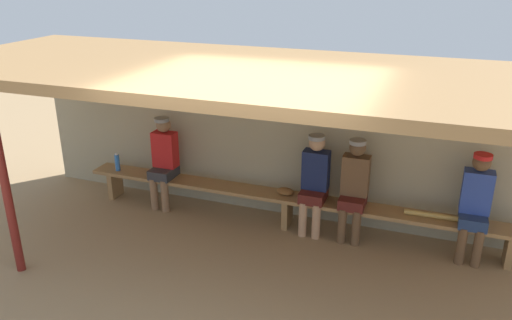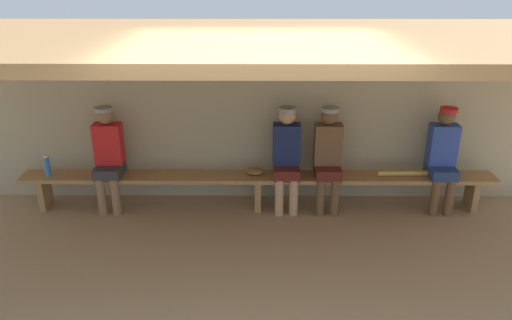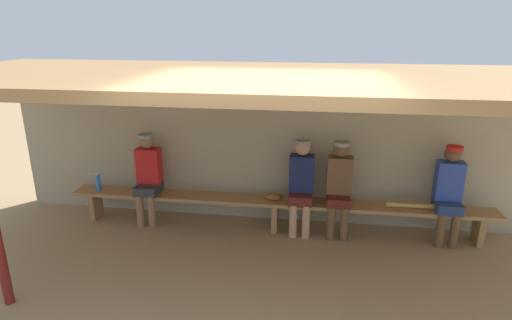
{
  "view_description": "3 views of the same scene",
  "coord_description": "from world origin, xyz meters",
  "px_view_note": "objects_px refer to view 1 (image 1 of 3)",
  "views": [
    {
      "loc": [
        1.75,
        -4.43,
        3.4
      ],
      "look_at": [
        -0.3,
        1.15,
        1.08
      ],
      "focal_mm": 35.95,
      "sensor_mm": 36.0,
      "label": 1
    },
    {
      "loc": [
        0.01,
        -4.2,
        3.02
      ],
      "look_at": [
        -0.02,
        1.41,
        0.72
      ],
      "focal_mm": 34.86,
      "sensor_mm": 36.0,
      "label": 2
    },
    {
      "loc": [
        0.54,
        -3.96,
        2.86
      ],
      "look_at": [
        -0.25,
        1.4,
        1.09
      ],
      "focal_mm": 29.75,
      "sensor_mm": 36.0,
      "label": 3
    }
  ],
  "objects_px": {
    "player_leftmost": "(164,158)",
    "player_in_blue": "(475,202)",
    "player_in_white": "(354,185)",
    "baseball_glove_tan": "(285,191)",
    "support_post": "(5,184)",
    "water_bottle_clear": "(117,162)",
    "player_near_post": "(314,179)",
    "baseball_bat": "(438,216)",
    "bench": "(287,200)"
  },
  "relations": [
    {
      "from": "player_in_blue",
      "to": "player_near_post",
      "type": "height_order",
      "value": "same"
    },
    {
      "from": "baseball_bat",
      "to": "baseball_glove_tan",
      "type": "bearing_deg",
      "value": 178.06
    },
    {
      "from": "bench",
      "to": "baseball_bat",
      "type": "bearing_deg",
      "value": -0.0
    },
    {
      "from": "support_post",
      "to": "player_in_blue",
      "type": "xyz_separation_m",
      "value": [
        4.93,
        2.1,
        -0.35
      ]
    },
    {
      "from": "player_in_white",
      "to": "water_bottle_clear",
      "type": "bearing_deg",
      "value": -179.36
    },
    {
      "from": "support_post",
      "to": "player_in_white",
      "type": "xyz_separation_m",
      "value": [
        3.5,
        2.1,
        -0.35
      ]
    },
    {
      "from": "support_post",
      "to": "baseball_bat",
      "type": "distance_m",
      "value": 5.04
    },
    {
      "from": "player_in_blue",
      "to": "baseball_glove_tan",
      "type": "bearing_deg",
      "value": 179.6
    },
    {
      "from": "player_near_post",
      "to": "baseball_glove_tan",
      "type": "distance_m",
      "value": 0.46
    },
    {
      "from": "support_post",
      "to": "player_near_post",
      "type": "relative_size",
      "value": 1.64
    },
    {
      "from": "player_leftmost",
      "to": "baseball_bat",
      "type": "xyz_separation_m",
      "value": [
        3.79,
        -0.0,
        -0.25
      ]
    },
    {
      "from": "player_near_post",
      "to": "water_bottle_clear",
      "type": "xyz_separation_m",
      "value": [
        -3.0,
        -0.04,
        -0.16
      ]
    },
    {
      "from": "player_in_blue",
      "to": "player_near_post",
      "type": "distance_m",
      "value": 1.94
    },
    {
      "from": "player_in_white",
      "to": "baseball_glove_tan",
      "type": "bearing_deg",
      "value": 178.96
    },
    {
      "from": "player_near_post",
      "to": "water_bottle_clear",
      "type": "bearing_deg",
      "value": -179.25
    },
    {
      "from": "player_near_post",
      "to": "player_leftmost",
      "type": "bearing_deg",
      "value": 180.0
    },
    {
      "from": "player_in_white",
      "to": "baseball_bat",
      "type": "bearing_deg",
      "value": -0.2
    },
    {
      "from": "support_post",
      "to": "water_bottle_clear",
      "type": "bearing_deg",
      "value": 90.43
    },
    {
      "from": "bench",
      "to": "player_in_white",
      "type": "relative_size",
      "value": 4.46
    },
    {
      "from": "player_in_blue",
      "to": "player_near_post",
      "type": "xyz_separation_m",
      "value": [
        -1.94,
        0.0,
        0.0
      ]
    },
    {
      "from": "baseball_glove_tan",
      "to": "baseball_bat",
      "type": "bearing_deg",
      "value": 7.0
    },
    {
      "from": "bench",
      "to": "player_leftmost",
      "type": "bearing_deg",
      "value": 179.89
    },
    {
      "from": "player_in_white",
      "to": "player_near_post",
      "type": "height_order",
      "value": "same"
    },
    {
      "from": "player_near_post",
      "to": "water_bottle_clear",
      "type": "relative_size",
      "value": 4.91
    },
    {
      "from": "support_post",
      "to": "player_near_post",
      "type": "distance_m",
      "value": 3.67
    },
    {
      "from": "player_in_white",
      "to": "baseball_bat",
      "type": "distance_m",
      "value": 1.07
    },
    {
      "from": "support_post",
      "to": "bench",
      "type": "xyz_separation_m",
      "value": [
        2.63,
        2.1,
        -0.71
      ]
    },
    {
      "from": "support_post",
      "to": "player_in_blue",
      "type": "bearing_deg",
      "value": 23.1
    },
    {
      "from": "baseball_glove_tan",
      "to": "water_bottle_clear",
      "type": "bearing_deg",
      "value": -171.19
    },
    {
      "from": "support_post",
      "to": "player_leftmost",
      "type": "relative_size",
      "value": 1.64
    },
    {
      "from": "player_leftmost",
      "to": "player_in_white",
      "type": "relative_size",
      "value": 1.0
    },
    {
      "from": "player_in_white",
      "to": "baseball_glove_tan",
      "type": "xyz_separation_m",
      "value": [
        -0.91,
        0.02,
        -0.24
      ]
    },
    {
      "from": "bench",
      "to": "baseball_bat",
      "type": "xyz_separation_m",
      "value": [
        1.92,
        -0.0,
        0.11
      ]
    },
    {
      "from": "baseball_glove_tan",
      "to": "player_near_post",
      "type": "bearing_deg",
      "value": 5.19
    },
    {
      "from": "player_leftmost",
      "to": "player_in_white",
      "type": "bearing_deg",
      "value": 0.0
    },
    {
      "from": "player_near_post",
      "to": "baseball_glove_tan",
      "type": "xyz_separation_m",
      "value": [
        -0.39,
        0.02,
        -0.24
      ]
    },
    {
      "from": "player_leftmost",
      "to": "player_in_blue",
      "type": "distance_m",
      "value": 4.17
    },
    {
      "from": "bench",
      "to": "player_in_blue",
      "type": "distance_m",
      "value": 2.33
    },
    {
      "from": "bench",
      "to": "player_in_white",
      "type": "bearing_deg",
      "value": 0.23
    },
    {
      "from": "player_leftmost",
      "to": "water_bottle_clear",
      "type": "height_order",
      "value": "player_leftmost"
    },
    {
      "from": "bench",
      "to": "baseball_bat",
      "type": "height_order",
      "value": "baseball_bat"
    },
    {
      "from": "support_post",
      "to": "player_in_blue",
      "type": "distance_m",
      "value": 5.37
    },
    {
      "from": "player_near_post",
      "to": "baseball_bat",
      "type": "bearing_deg",
      "value": -0.13
    },
    {
      "from": "baseball_bat",
      "to": "water_bottle_clear",
      "type": "bearing_deg",
      "value": 179.1
    },
    {
      "from": "player_in_blue",
      "to": "baseball_bat",
      "type": "xyz_separation_m",
      "value": [
        -0.39,
        -0.0,
        -0.25
      ]
    },
    {
      "from": "bench",
      "to": "water_bottle_clear",
      "type": "relative_size",
      "value": 21.92
    },
    {
      "from": "player_in_blue",
      "to": "player_leftmost",
      "type": "bearing_deg",
      "value": 180.0
    },
    {
      "from": "player_leftmost",
      "to": "player_in_blue",
      "type": "xyz_separation_m",
      "value": [
        4.17,
        0.0,
        0.0
      ]
    },
    {
      "from": "player_leftmost",
      "to": "player_near_post",
      "type": "xyz_separation_m",
      "value": [
        2.23,
        0.0,
        0.0
      ]
    },
    {
      "from": "player_in_white",
      "to": "player_in_blue",
      "type": "height_order",
      "value": "same"
    }
  ]
}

